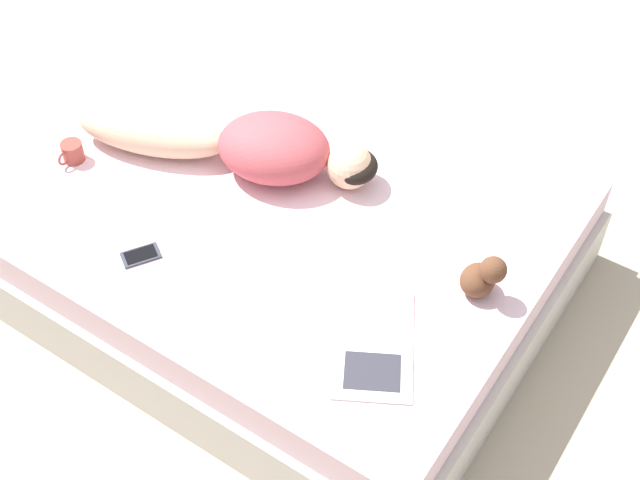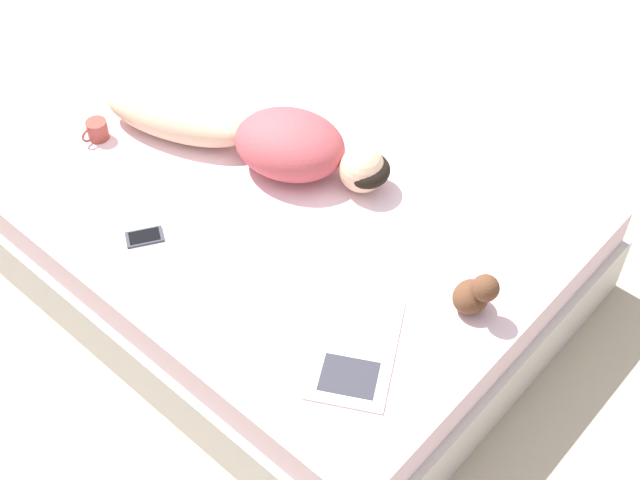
{
  "view_description": "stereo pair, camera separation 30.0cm",
  "coord_description": "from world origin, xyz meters",
  "px_view_note": "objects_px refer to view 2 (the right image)",
  "views": [
    {
      "loc": [
        1.92,
        1.45,
        2.87
      ],
      "look_at": [
        0.13,
        0.25,
        0.5
      ],
      "focal_mm": 50.0,
      "sensor_mm": 36.0,
      "label": 1
    },
    {
      "loc": [
        1.74,
        1.69,
        2.87
      ],
      "look_at": [
        0.13,
        0.25,
        0.5
      ],
      "focal_mm": 50.0,
      "sensor_mm": 36.0,
      "label": 2
    }
  ],
  "objects_px": {
    "open_magazine": "(355,350)",
    "coffee_mug": "(97,130)",
    "person": "(257,137)",
    "cell_phone": "(144,237)"
  },
  "relations": [
    {
      "from": "open_magazine",
      "to": "coffee_mug",
      "type": "bearing_deg",
      "value": -123.34
    },
    {
      "from": "open_magazine",
      "to": "cell_phone",
      "type": "relative_size",
      "value": 3.31
    },
    {
      "from": "open_magazine",
      "to": "coffee_mug",
      "type": "height_order",
      "value": "coffee_mug"
    },
    {
      "from": "person",
      "to": "open_magazine",
      "type": "relative_size",
      "value": 2.37
    },
    {
      "from": "open_magazine",
      "to": "coffee_mug",
      "type": "relative_size",
      "value": 4.31
    },
    {
      "from": "person",
      "to": "open_magazine",
      "type": "distance_m",
      "value": 1.02
    },
    {
      "from": "person",
      "to": "cell_phone",
      "type": "relative_size",
      "value": 7.84
    },
    {
      "from": "coffee_mug",
      "to": "cell_phone",
      "type": "bearing_deg",
      "value": 66.99
    },
    {
      "from": "coffee_mug",
      "to": "person",
      "type": "bearing_deg",
      "value": 122.09
    },
    {
      "from": "open_magazine",
      "to": "coffee_mug",
      "type": "xyz_separation_m",
      "value": [
        -0.11,
        -1.47,
        0.04
      ]
    }
  ]
}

